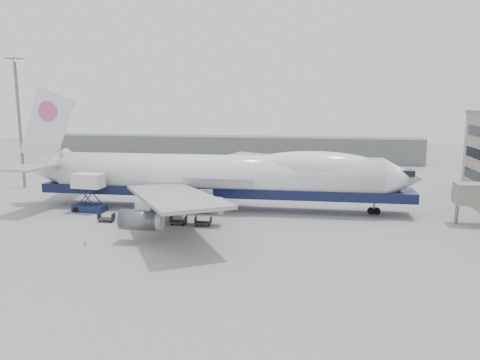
# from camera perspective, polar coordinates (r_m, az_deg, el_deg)

# --- Properties ---
(ground) EXTENTS (260.00, 260.00, 0.00)m
(ground) POSITION_cam_1_polar(r_m,az_deg,el_deg) (65.52, -4.95, -5.95)
(ground) COLOR gray
(ground) RESTS_ON ground
(apron_line) EXTENTS (60.00, 0.15, 0.01)m
(apron_line) POSITION_cam_1_polar(r_m,az_deg,el_deg) (59.96, -6.30, -7.51)
(apron_line) COLOR gold
(apron_line) RESTS_ON ground
(hangar) EXTENTS (110.00, 8.00, 7.00)m
(hangar) POSITION_cam_1_polar(r_m,az_deg,el_deg) (134.32, -2.16, 3.89)
(hangar) COLOR slate
(hangar) RESTS_ON ground
(floodlight_mast) EXTENTS (2.40, 2.40, 25.43)m
(floodlight_mast) POSITION_cam_1_polar(r_m,az_deg,el_deg) (102.52, -25.35, 7.02)
(floodlight_mast) COLOR slate
(floodlight_mast) RESTS_ON ground
(airliner) EXTENTS (67.00, 55.30, 19.98)m
(airliner) POSITION_cam_1_polar(r_m,az_deg,el_deg) (75.59, -2.42, 0.62)
(airliner) COLOR white
(airliner) RESTS_ON ground
(catering_truck) EXTENTS (5.33, 3.91, 6.13)m
(catering_truck) POSITION_cam_1_polar(r_m,az_deg,el_deg) (78.03, -17.95, -1.20)
(catering_truck) COLOR #162244
(catering_truck) RESTS_ON ground
(traffic_cone) EXTENTS (0.42, 0.42, 0.62)m
(traffic_cone) POSITION_cam_1_polar(r_m,az_deg,el_deg) (61.52, -18.40, -7.24)
(traffic_cone) COLOR orange
(traffic_cone) RESTS_ON ground
(dolly_0) EXTENTS (2.30, 1.35, 1.30)m
(dolly_0) POSITION_cam_1_polar(r_m,az_deg,el_deg) (71.51, -15.97, -4.50)
(dolly_0) COLOR #2D2D30
(dolly_0) RESTS_ON ground
(dolly_1) EXTENTS (2.30, 1.35, 1.30)m
(dolly_1) POSITION_cam_1_polar(r_m,az_deg,el_deg) (70.10, -13.26, -4.67)
(dolly_1) COLOR #2D2D30
(dolly_1) RESTS_ON ground
(dolly_2) EXTENTS (2.30, 1.35, 1.30)m
(dolly_2) POSITION_cam_1_polar(r_m,az_deg,el_deg) (68.85, -10.44, -4.83)
(dolly_2) COLOR #2D2D30
(dolly_2) RESTS_ON ground
(dolly_3) EXTENTS (2.30, 1.35, 1.30)m
(dolly_3) POSITION_cam_1_polar(r_m,az_deg,el_deg) (67.77, -7.52, -4.99)
(dolly_3) COLOR #2D2D30
(dolly_3) RESTS_ON ground
(dolly_4) EXTENTS (2.30, 1.35, 1.30)m
(dolly_4) POSITION_cam_1_polar(r_m,az_deg,el_deg) (66.87, -4.51, -5.14)
(dolly_4) COLOR #2D2D30
(dolly_4) RESTS_ON ground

